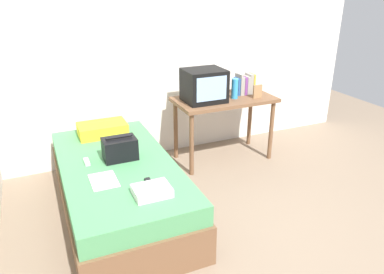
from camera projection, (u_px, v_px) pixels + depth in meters
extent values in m
plane|color=#84705B|center=(249.00, 238.00, 3.16)|extent=(8.00, 8.00, 0.00)
cube|color=silver|center=(165.00, 48.00, 4.34)|extent=(5.20, 0.10, 2.60)
cube|color=brown|center=(120.00, 196.00, 3.46)|extent=(1.00, 2.00, 0.34)
cube|color=#4C935B|center=(118.00, 171.00, 3.36)|extent=(0.97, 1.94, 0.17)
cube|color=brown|center=(224.00, 100.00, 4.30)|extent=(1.16, 0.60, 0.04)
cylinder|color=brown|center=(192.00, 145.00, 4.06)|extent=(0.05, 0.05, 0.73)
cylinder|color=brown|center=(271.00, 131.00, 4.44)|extent=(0.05, 0.05, 0.73)
cylinder|color=brown|center=(176.00, 130.00, 4.46)|extent=(0.05, 0.05, 0.73)
cylinder|color=brown|center=(250.00, 118.00, 4.85)|extent=(0.05, 0.05, 0.73)
cube|color=black|center=(204.00, 85.00, 4.12)|extent=(0.44, 0.38, 0.36)
cube|color=#8CB2E0|center=(212.00, 89.00, 3.95)|extent=(0.35, 0.01, 0.26)
cylinder|color=#3399DB|center=(235.00, 89.00, 4.24)|extent=(0.08, 0.08, 0.23)
cube|color=#2D5699|center=(237.00, 86.00, 4.39)|extent=(0.02, 0.13, 0.20)
cube|color=gray|center=(239.00, 84.00, 4.39)|extent=(0.03, 0.15, 0.25)
cube|color=gray|center=(241.00, 85.00, 4.40)|extent=(0.02, 0.15, 0.21)
cube|color=#7A3D89|center=(243.00, 85.00, 4.42)|extent=(0.03, 0.16, 0.21)
cube|color=gray|center=(246.00, 85.00, 4.43)|extent=(0.04, 0.16, 0.21)
cube|color=gray|center=(249.00, 83.00, 4.44)|extent=(0.04, 0.15, 0.24)
cube|color=gold|center=(251.00, 83.00, 4.45)|extent=(0.02, 0.16, 0.24)
cube|color=#9E754C|center=(257.00, 91.00, 4.27)|extent=(0.11, 0.02, 0.15)
cube|color=yellow|center=(102.00, 129.00, 3.91)|extent=(0.50, 0.31, 0.13)
cube|color=black|center=(120.00, 149.00, 3.37)|extent=(0.30, 0.20, 0.20)
cylinder|color=black|center=(119.00, 137.00, 3.32)|extent=(0.24, 0.02, 0.02)
cube|color=white|center=(104.00, 181.00, 3.03)|extent=(0.21, 0.29, 0.01)
cube|color=black|center=(150.00, 183.00, 2.98)|extent=(0.04, 0.16, 0.02)
cube|color=#B7B7BC|center=(87.00, 162.00, 3.32)|extent=(0.04, 0.14, 0.02)
cube|color=white|center=(152.00, 191.00, 2.82)|extent=(0.28, 0.22, 0.07)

